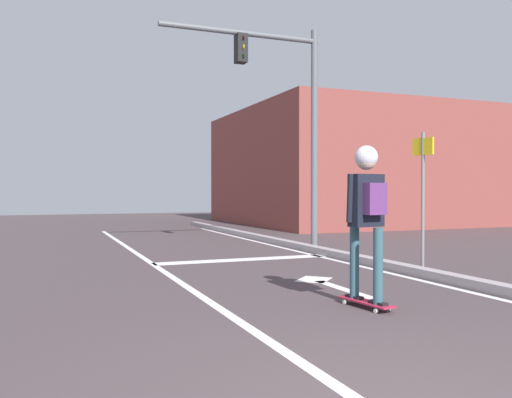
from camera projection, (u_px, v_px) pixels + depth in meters
name	position (u px, v px, depth m)	size (l,w,h in m)	color
lane_line_center	(170.00, 276.00, 8.45)	(0.12, 20.00, 0.01)	silver
lane_line_curbside	(354.00, 265.00, 9.72)	(0.12, 20.00, 0.01)	silver
stop_bar	(243.00, 259.00, 10.44)	(3.55, 0.40, 0.01)	silver
lane_arrow_stem	(343.00, 289.00, 7.30)	(0.16, 1.40, 0.01)	silver
lane_arrow_head	(314.00, 279.00, 8.09)	(0.56, 0.44, 0.01)	silver
curb_strip	(366.00, 260.00, 9.81)	(0.24, 24.00, 0.14)	#9D9295
skateboard	(366.00, 302.00, 6.15)	(0.30, 0.81, 0.08)	#AF203D
skater	(367.00, 201.00, 6.12)	(0.49, 0.65, 1.80)	#2E515D
traffic_signal_mast	(284.00, 99.00, 12.37)	(3.80, 0.34, 5.17)	#5B5D63
street_sign_post	(423.00, 180.00, 9.37)	(0.12, 0.44, 2.38)	slate
building_block	(364.00, 169.00, 22.90)	(10.90, 9.30, 4.62)	brown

